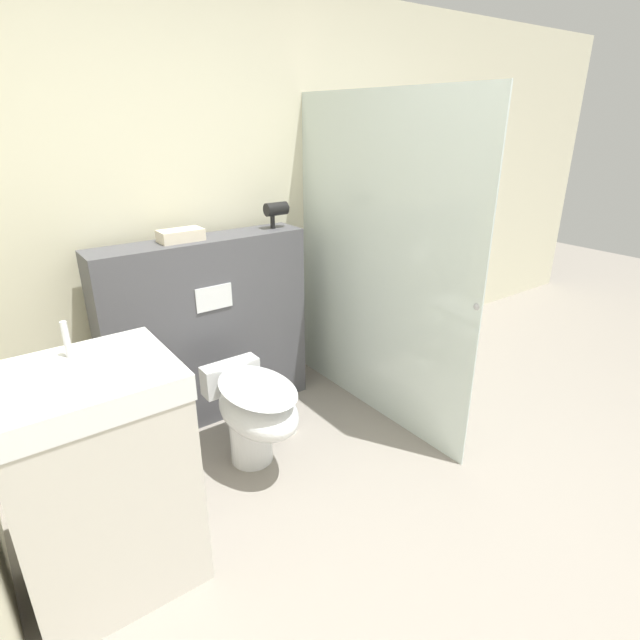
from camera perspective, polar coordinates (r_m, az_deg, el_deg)
ground_plane at (r=2.40m, az=16.39°, el=-26.62°), size 12.00×12.00×0.00m
wall_back at (r=3.22m, az=-10.90°, el=12.49°), size 8.00×0.06×2.50m
partition_panel at (r=3.11m, az=-12.68°, el=-1.20°), size 1.25×0.26×1.13m
shower_glass at (r=2.97m, az=6.53°, el=6.16°), size 0.04×1.50×1.92m
toilet at (r=2.69m, az=-7.56°, el=-10.27°), size 0.36×0.63×0.52m
sink_vanity at (r=2.17m, az=-23.69°, el=-16.50°), size 0.63×0.52×1.09m
hair_drier at (r=3.13m, az=-4.90°, el=12.47°), size 0.17×0.08×0.16m
folded_towel at (r=2.89m, az=-15.63°, el=9.31°), size 0.24×0.13×0.06m
spare_toilet_roll at (r=3.08m, az=-3.55°, el=-11.76°), size 0.09×0.09×0.11m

